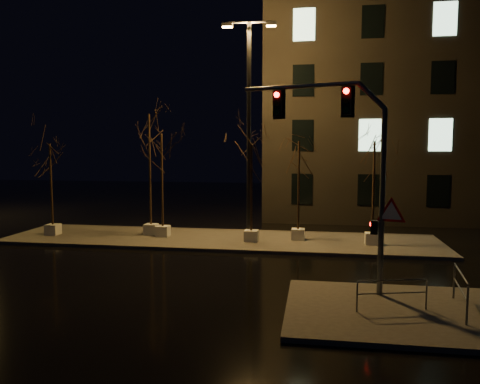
# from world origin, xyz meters

# --- Properties ---
(ground) EXTENTS (90.00, 90.00, 0.00)m
(ground) POSITION_xyz_m (0.00, 0.00, 0.00)
(ground) COLOR black
(ground) RESTS_ON ground
(median) EXTENTS (22.00, 5.00, 0.15)m
(median) POSITION_xyz_m (0.00, 6.00, 0.07)
(median) COLOR #413F3A
(median) RESTS_ON ground
(sidewalk_corner) EXTENTS (7.00, 5.00, 0.15)m
(sidewalk_corner) POSITION_xyz_m (7.50, -3.50, 0.07)
(sidewalk_corner) COLOR #413F3A
(sidewalk_corner) RESTS_ON ground
(building) EXTENTS (25.00, 12.00, 15.00)m
(building) POSITION_xyz_m (14.00, 18.00, 7.50)
(building) COLOR black
(building) RESTS_ON ground
(tree_0) EXTENTS (1.80, 1.80, 4.95)m
(tree_0) POSITION_xyz_m (-8.95, 5.57, 3.91)
(tree_0) COLOR silver
(tree_0) RESTS_ON median
(tree_1) EXTENTS (1.80, 1.80, 6.53)m
(tree_1) POSITION_xyz_m (-3.83, 6.49, 5.11)
(tree_1) COLOR silver
(tree_1) RESTS_ON median
(tree_2) EXTENTS (1.80, 1.80, 5.48)m
(tree_2) POSITION_xyz_m (-3.01, 6.02, 4.31)
(tree_2) COLOR silver
(tree_2) RESTS_ON median
(tree_3) EXTENTS (1.80, 1.80, 4.99)m
(tree_3) POSITION_xyz_m (1.72, 5.46, 3.93)
(tree_3) COLOR silver
(tree_3) RESTS_ON median
(tree_4) EXTENTS (1.80, 1.80, 5.06)m
(tree_4) POSITION_xyz_m (3.98, 6.25, 3.99)
(tree_4) COLOR silver
(tree_4) RESTS_ON median
(tree_5) EXTENTS (1.80, 1.80, 5.04)m
(tree_5) POSITION_xyz_m (7.52, 5.66, 3.98)
(tree_5) COLOR silver
(tree_5) RESTS_ON median
(traffic_signal_mast) EXTENTS (5.25, 1.70, 6.68)m
(traffic_signal_mast) POSITION_xyz_m (5.81, -1.88, 4.54)
(traffic_signal_mast) COLOR #515458
(traffic_signal_mast) RESTS_ON sidewalk_corner
(streetlight_main) EXTENTS (2.67, 0.47, 10.68)m
(streetlight_main) POSITION_xyz_m (1.53, 5.85, 6.31)
(streetlight_main) COLOR black
(streetlight_main) RESTS_ON median
(guard_rail_a) EXTENTS (2.02, 0.57, 0.90)m
(guard_rail_a) POSITION_xyz_m (6.99, -3.65, 0.74)
(guard_rail_a) COLOR #515458
(guard_rail_a) RESTS_ON sidewalk_corner
(guard_rail_b) EXTENTS (0.35, 2.32, 1.11)m
(guard_rail_b) POSITION_xyz_m (8.90, -3.33, 0.86)
(guard_rail_b) COLOR #515458
(guard_rail_b) RESTS_ON sidewalk_corner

